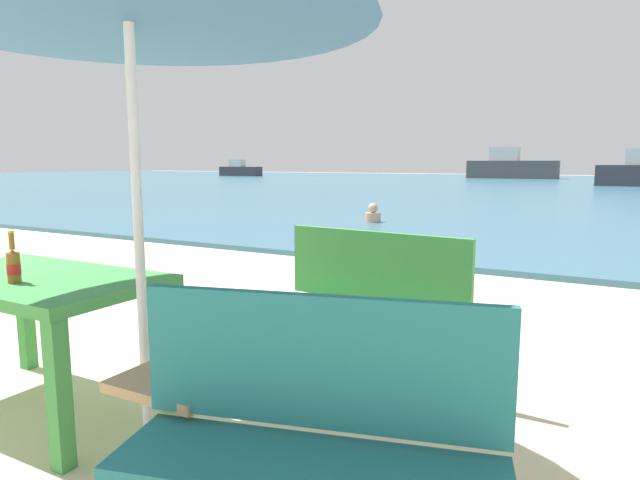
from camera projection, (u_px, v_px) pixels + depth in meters
name	position (u px, v px, depth m)	size (l,w,h in m)	color
ground_plane	(69.00, 434.00, 2.75)	(120.00, 120.00, 0.00)	beige
sea_water	(567.00, 187.00, 28.80)	(120.00, 50.00, 0.08)	#386B84
picnic_table_green	(35.00, 295.00, 2.95)	(1.40, 0.80, 0.76)	#3D8C42
beer_bottle_amber	(13.00, 265.00, 2.74)	(0.07, 0.07, 0.26)	brown
side_table_wood	(185.00, 418.00, 2.17)	(0.44, 0.44, 0.54)	tan
bench_teal_center	(313.00, 431.00, 1.68)	(1.25, 0.65, 0.95)	#237275
bench_green_left	(368.00, 301.00, 3.25)	(1.23, 0.47, 0.95)	#3D8C42
swimmer_person	(373.00, 215.00, 11.66)	(0.34, 0.34, 0.41)	tan
boat_fishing_trawler	(240.00, 170.00, 49.40)	(4.05, 1.11, 1.47)	#38383F
boat_ferry	(511.00, 167.00, 42.06)	(6.63, 1.81, 2.41)	#4C4C4C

